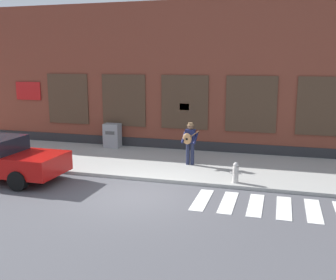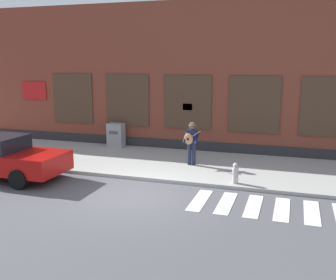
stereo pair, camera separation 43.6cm
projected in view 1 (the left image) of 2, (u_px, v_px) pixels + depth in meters
ground_plane at (138, 195)px, 12.33m from camera, size 160.00×160.00×0.00m
sidewalk at (170, 163)px, 15.88m from camera, size 28.00×4.74×0.12m
building_backdrop at (194, 77)px, 19.33m from camera, size 28.00×4.06×6.73m
crosswalk at (284, 208)px, 11.23m from camera, size 5.20×1.90×0.01m
busker at (190, 141)px, 15.26m from camera, size 0.71×0.53×1.67m
utility_box at (112, 135)px, 18.49m from camera, size 0.75×0.55×1.12m
fire_hydrant at (236, 173)px, 13.13m from camera, size 0.38×0.20×0.70m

